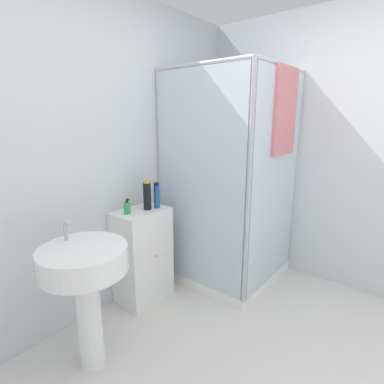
% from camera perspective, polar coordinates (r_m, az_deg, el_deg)
% --- Properties ---
extents(wall_back, '(6.40, 0.06, 2.50)m').
position_cam_1_polar(wall_back, '(2.38, -19.52, 5.69)').
color(wall_back, silver).
rests_on(wall_back, ground_plane).
extents(shower_enclosure, '(0.96, 0.99, 1.98)m').
position_cam_1_polar(shower_enclosure, '(2.94, 7.60, -6.62)').
color(shower_enclosure, white).
rests_on(shower_enclosure, ground_plane).
extents(vanity_cabinet, '(0.45, 0.33, 0.81)m').
position_cam_1_polar(vanity_cabinet, '(2.67, -9.38, -11.77)').
color(vanity_cabinet, white).
rests_on(vanity_cabinet, ground_plane).
extents(sink, '(0.52, 0.52, 0.95)m').
position_cam_1_polar(sink, '(1.97, -19.67, -14.87)').
color(sink, white).
rests_on(sink, ground_plane).
extents(soap_dispenser, '(0.05, 0.05, 0.13)m').
position_cam_1_polar(soap_dispenser, '(2.44, -12.25, -2.97)').
color(soap_dispenser, green).
rests_on(soap_dispenser, vanity_cabinet).
extents(shampoo_bottle_tall_black, '(0.06, 0.06, 0.25)m').
position_cam_1_polar(shampoo_bottle_tall_black, '(2.51, -8.55, -0.62)').
color(shampoo_bottle_tall_black, black).
rests_on(shampoo_bottle_tall_black, vanity_cabinet).
extents(shampoo_bottle_blue, '(0.05, 0.05, 0.22)m').
position_cam_1_polar(shampoo_bottle_blue, '(2.54, -6.75, -0.69)').
color(shampoo_bottle_blue, '#1E4C93').
rests_on(shampoo_bottle_blue, vanity_cabinet).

